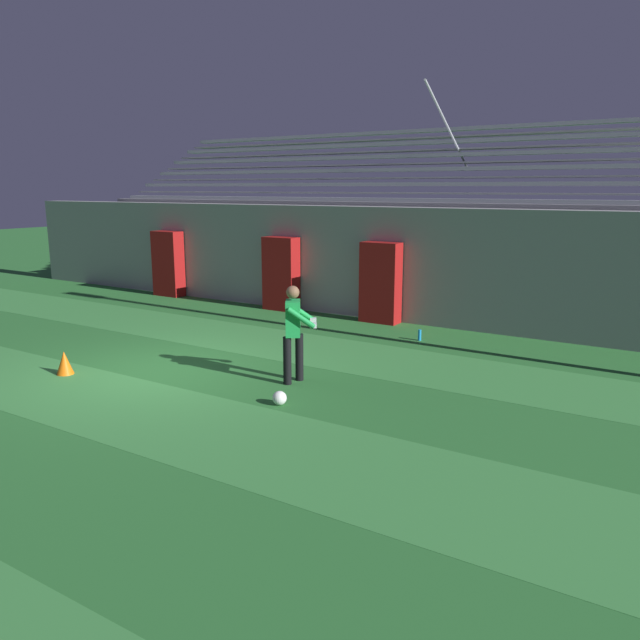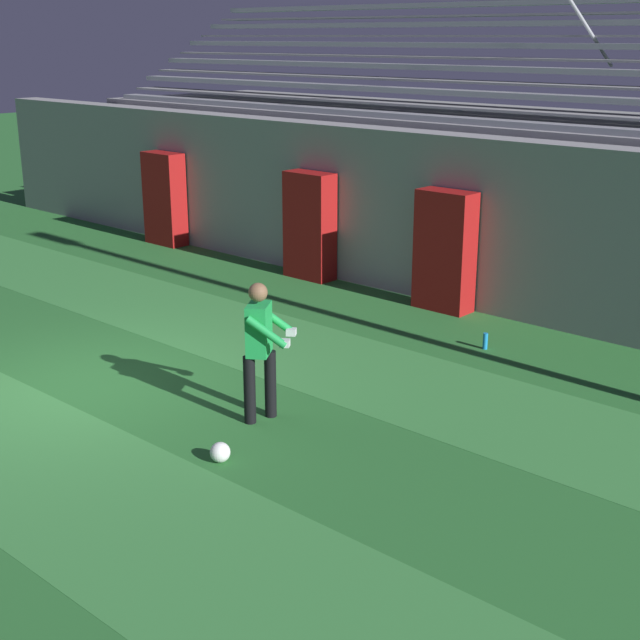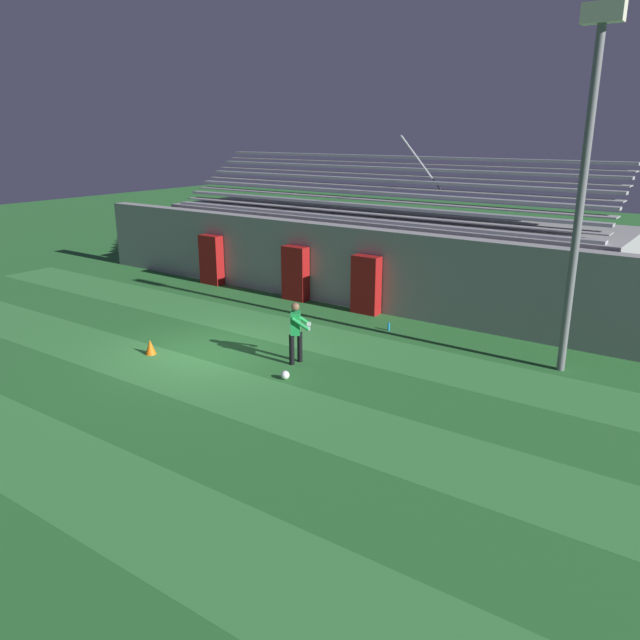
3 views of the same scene
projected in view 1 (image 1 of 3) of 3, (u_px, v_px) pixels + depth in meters
The scene contains 12 objects.
ground_plane at pixel (156, 371), 11.30m from camera, with size 80.00×80.00×0.00m, color #286B2D.
turf_stripe_mid at pixel (82, 395), 10.00m from camera, with size 28.00×2.21×0.01m, color #38843D.
turf_stripe_far at pixel (254, 340), 13.65m from camera, with size 28.00×2.21×0.01m, color #38843D.
back_wall at pixel (339, 260), 16.38m from camera, with size 24.00×0.60×2.80m, color gray.
padding_pillar_gate_left at pixel (281, 274), 16.80m from camera, with size 0.97×0.44×1.97m, color maroon.
padding_pillar_gate_right at pixel (380, 283), 15.23m from camera, with size 0.97×0.44×1.97m, color maroon.
padding_pillar_far_left at pixel (168, 264), 19.02m from camera, with size 0.97×0.44×1.97m, color maroon.
bleacher_stand at pixel (385, 248), 18.58m from camera, with size 18.00×4.75×5.83m.
goalkeeper at pixel (294, 328), 10.49m from camera, with size 0.71×0.74×1.67m.
soccer_ball at pixel (280, 398), 9.54m from camera, with size 0.22×0.22×0.22m, color white.
traffic_cone at pixel (65, 363), 11.09m from camera, with size 0.30×0.30×0.42m, color orange.
water_bottle at pixel (420, 335), 13.56m from camera, with size 0.07×0.07×0.24m, color #1E8CD8.
Camera 1 is at (8.32, -7.58, 3.27)m, focal length 35.00 mm.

